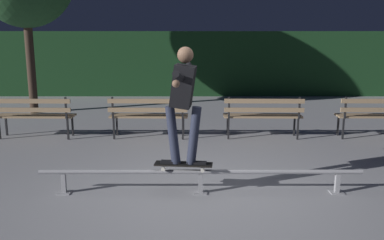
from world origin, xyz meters
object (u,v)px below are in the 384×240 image
at_px(skateboarder, 183,96).
at_px(park_bench_rightmost, 378,113).
at_px(park_bench_left_center, 148,113).
at_px(park_bench_right_center, 263,113).
at_px(skateboard, 183,164).
at_px(park_bench_leftmost, 34,113).
at_px(grind_rail, 201,175).

height_order(skateboarder, park_bench_rightmost, skateboarder).
distance_m(park_bench_left_center, park_bench_right_center, 2.34).
height_order(skateboard, park_bench_rightmost, park_bench_rightmost).
height_order(skateboarder, park_bench_leftmost, skateboarder).
relative_size(grind_rail, skateboard, 5.51).
relative_size(park_bench_right_center, park_bench_rightmost, 1.00).
bearing_deg(skateboarder, park_bench_left_center, 104.53).
height_order(park_bench_leftmost, park_bench_rightmost, same).
bearing_deg(skateboard, park_bench_right_center, 62.44).
bearing_deg(park_bench_rightmost, park_bench_leftmost, 180.00).
distance_m(skateboarder, park_bench_left_center, 3.20).
xyz_separation_m(grind_rail, park_bench_rightmost, (3.67, 3.00, 0.28)).
height_order(skateboard, park_bench_left_center, park_bench_left_center).
xyz_separation_m(skateboard, park_bench_left_center, (-0.77, 3.00, 0.13)).
bearing_deg(skateboard, park_bench_leftmost, 136.08).
bearing_deg(grind_rail, park_bench_rightmost, 39.22).
bearing_deg(park_bench_leftmost, park_bench_rightmost, 0.00).
height_order(park_bench_leftmost, park_bench_left_center, same).
xyz_separation_m(grind_rail, skateboarder, (-0.23, -0.00, 1.08)).
bearing_deg(grind_rail, skateboard, 180.00).
bearing_deg(park_bench_right_center, skateboard, -117.56).
bearing_deg(park_bench_leftmost, grind_rail, -41.88).
bearing_deg(park_bench_right_center, park_bench_rightmost, 0.00).
xyz_separation_m(park_bench_leftmost, park_bench_rightmost, (7.02, 0.00, 0.00)).
bearing_deg(grind_rail, skateboarder, -179.92).
bearing_deg(park_bench_left_center, grind_rail, -71.47).
bearing_deg(park_bench_rightmost, grind_rail, -140.78).
xyz_separation_m(park_bench_left_center, park_bench_right_center, (2.34, 0.00, 0.00)).
bearing_deg(grind_rail, park_bench_left_center, 108.53).
relative_size(skateboarder, park_bench_right_center, 0.97).
bearing_deg(park_bench_left_center, skateboarder, -75.47).
bearing_deg(grind_rail, park_bench_leftmost, 138.12).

